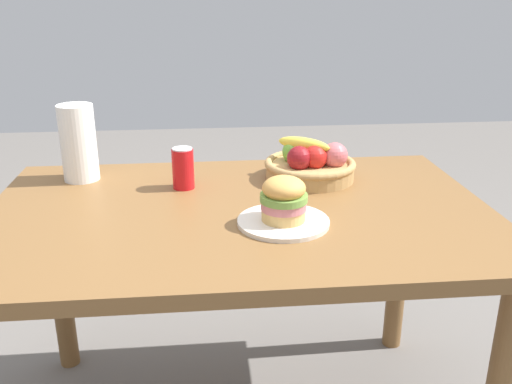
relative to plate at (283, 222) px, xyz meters
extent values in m
cube|color=brown|center=(-0.11, 0.12, -0.03)|extent=(1.40, 0.90, 0.04)
cylinder|color=brown|center=(-0.73, 0.49, -0.40)|extent=(0.07, 0.07, 0.71)
cylinder|color=brown|center=(0.51, 0.49, -0.40)|extent=(0.07, 0.07, 0.71)
cylinder|color=silver|center=(0.00, 0.00, 0.00)|extent=(0.24, 0.24, 0.01)
cylinder|color=#DBAD60|center=(0.00, 0.00, 0.02)|extent=(0.11, 0.11, 0.03)
cylinder|color=#C67075|center=(0.00, 0.00, 0.05)|extent=(0.12, 0.12, 0.02)
cylinder|color=olive|center=(0.00, 0.00, 0.07)|extent=(0.12, 0.12, 0.02)
ellipsoid|color=#DF9F4D|center=(0.00, 0.00, 0.09)|extent=(0.11, 0.11, 0.06)
cylinder|color=red|center=(-0.26, 0.30, 0.05)|extent=(0.07, 0.07, 0.12)
cylinder|color=silver|center=(-0.26, 0.30, 0.12)|extent=(0.06, 0.06, 0.00)
cylinder|color=tan|center=(0.14, 0.35, 0.02)|extent=(0.28, 0.28, 0.05)
torus|color=tan|center=(0.14, 0.35, 0.04)|extent=(0.29, 0.29, 0.02)
sphere|color=#D16066|center=(0.21, 0.34, 0.07)|extent=(0.08, 0.08, 0.08)
sphere|color=gold|center=(0.14, 0.37, 0.07)|extent=(0.07, 0.07, 0.07)
sphere|color=#6BAD38|center=(0.09, 0.39, 0.07)|extent=(0.08, 0.08, 0.08)
sphere|color=maroon|center=(0.09, 0.32, 0.07)|extent=(0.08, 0.08, 0.08)
sphere|color=red|center=(0.15, 0.32, 0.07)|extent=(0.08, 0.08, 0.08)
ellipsoid|color=yellow|center=(0.12, 0.37, 0.10)|extent=(0.17, 0.15, 0.05)
cylinder|color=white|center=(-0.59, 0.41, 0.11)|extent=(0.11, 0.11, 0.24)
camera|label=1|loc=(-0.20, -1.32, 0.58)|focal=39.15mm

